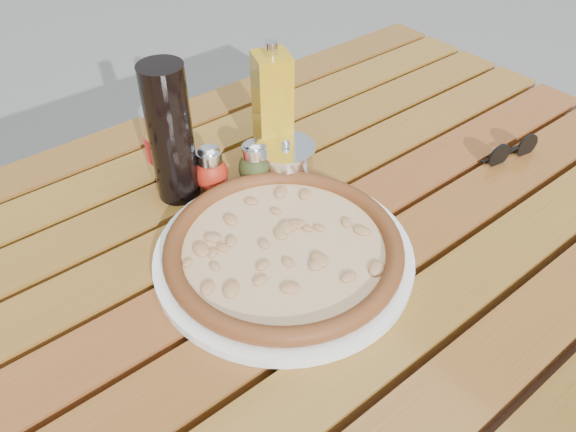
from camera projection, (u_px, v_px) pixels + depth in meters
table at (296, 274)px, 0.87m from camera, size 1.40×0.90×0.75m
plate at (284, 255)px, 0.78m from camera, size 0.44×0.44×0.01m
pizza at (284, 247)px, 0.77m from camera, size 0.45×0.45×0.03m
pepper_shaker at (211, 169)px, 0.88m from camera, size 0.05×0.05×0.08m
oregano_shaker at (255, 164)px, 0.89m from camera, size 0.07×0.07×0.08m
dark_bottle at (171, 134)px, 0.82m from camera, size 0.08×0.08×0.22m
soda_can at (166, 143)px, 0.90m from camera, size 0.08×0.08×0.12m
olive_oil_cruet at (273, 109)px, 0.91m from camera, size 0.07×0.07×0.21m
parmesan_tin at (285, 161)px, 0.91m from camera, size 0.11×0.11×0.07m
sunglasses at (512, 151)px, 0.96m from camera, size 0.11×0.04×0.04m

